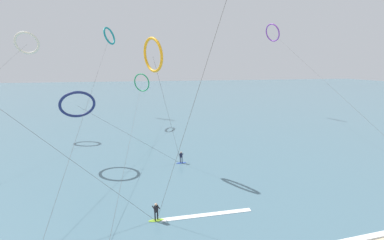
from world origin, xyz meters
name	(u,v)px	position (x,y,z in m)	size (l,w,h in m)	color
sea_water	(156,95)	(0.00, 108.13, 0.04)	(400.00, 200.00, 0.08)	slate
surfer_cobalt	(181,158)	(-0.97, 25.96, 0.82)	(1.40, 0.72, 1.70)	#2647B7
surfer_lime	(156,213)	(-5.12, 13.75, 0.82)	(1.40, 0.72, 1.70)	#8CC62D
kite_teal	(109,36)	(-12.58, 53.74, 19.80)	(2.95, 45.99, 21.81)	teal
kite_ivory	(27,43)	(-26.31, 46.05, 17.42)	(4.66, 36.76, 19.52)	silver
kite_emerald	(142,83)	(-6.01, 58.62, 9.07)	(5.04, 49.74, 11.46)	#199351
kite_violet	(273,33)	(28.25, 55.72, 21.75)	(4.07, 46.17, 24.05)	purple
kite_navy	(78,105)	(-14.24, 28.25, 8.42)	(15.83, 4.30, 10.39)	navy
kite_amber	(153,55)	(-4.40, 25.34, 14.65)	(4.76, 4.07, 16.79)	orange
wave_crest_near	(376,235)	(12.15, 8.30, 0.06)	(19.87, 0.50, 0.12)	white
wave_crest_far	(207,215)	(-0.50, 13.64, 0.06)	(8.38, 0.50, 0.12)	white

